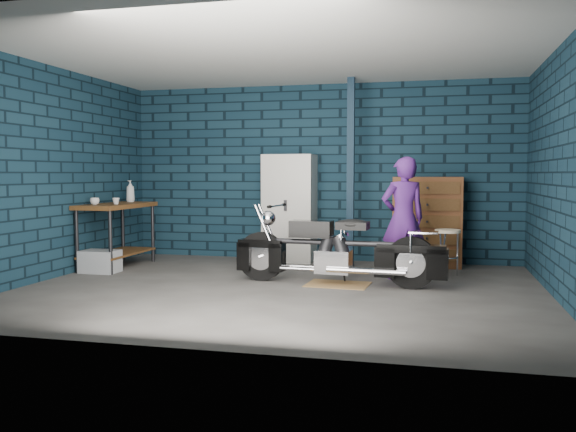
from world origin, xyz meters
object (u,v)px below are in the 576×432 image
at_px(person, 403,218).
at_px(locker, 290,208).
at_px(storage_bin, 100,261).
at_px(tool_chest, 427,222).
at_px(workbench, 117,235).
at_px(shop_stool, 447,253).
at_px(motorcycle, 338,245).

distance_m(person, locker, 2.14).
distance_m(storage_bin, tool_chest, 4.62).
bearing_deg(workbench, tool_chest, 14.90).
bearing_deg(shop_stool, motorcycle, -142.46).
bearing_deg(motorcycle, storage_bin, -178.70).
height_order(workbench, person, person).
bearing_deg(storage_bin, workbench, 92.29).
bearing_deg(tool_chest, person, -103.16).
bearing_deg(person, locker, -57.24).
bearing_deg(person, workbench, -23.74).
bearing_deg(motorcycle, locker, 123.69).
bearing_deg(person, tool_chest, -126.08).
distance_m(person, shop_stool, 0.83).
relative_size(motorcycle, tool_chest, 1.69).
bearing_deg(locker, motorcycle, -60.04).
bearing_deg(motorcycle, workbench, 172.75).
bearing_deg(locker, tool_chest, 0.00).
bearing_deg(storage_bin, motorcycle, -2.43).
distance_m(workbench, storage_bin, 0.59).
height_order(workbench, shop_stool, workbench).
xyz_separation_m(workbench, storage_bin, (0.02, -0.50, -0.30)).
distance_m(workbench, shop_stool, 4.60).
height_order(workbench, tool_chest, tool_chest).
height_order(tool_chest, shop_stool, tool_chest).
distance_m(motorcycle, storage_bin, 3.29).
xyz_separation_m(storage_bin, shop_stool, (4.56, 0.85, 0.15)).
distance_m(motorcycle, person, 0.98).
relative_size(workbench, motorcycle, 0.64).
relative_size(workbench, storage_bin, 2.89).
xyz_separation_m(person, storage_bin, (-4.01, -0.44, -0.62)).
relative_size(person, locker, 0.95).
bearing_deg(person, motorcycle, 15.42).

